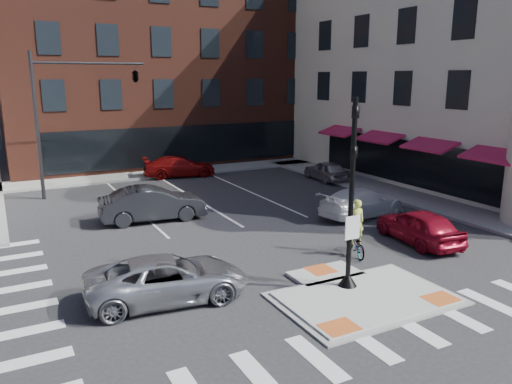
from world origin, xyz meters
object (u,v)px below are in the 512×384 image
white_pickup (362,202)px  bg_car_silver (326,171)px  bg_car_dark (153,204)px  bg_car_red (179,166)px  cyclist (355,236)px  silver_suv (168,279)px  red_sedan (419,226)px

white_pickup → bg_car_silver: (3.50, 7.89, -0.04)m
bg_car_dark → bg_car_red: (4.65, 9.59, -0.11)m
white_pickup → bg_car_red: 14.36m
bg_car_red → cyclist: size_ratio=2.20×
silver_suv → red_sedan: bearing=-81.1°
bg_car_dark → cyclist: (5.50, -8.20, -0.07)m
bg_car_silver → bg_car_red: (-8.15, 5.70, 0.05)m
bg_car_dark → cyclist: size_ratio=2.25×
bg_car_red → cyclist: bearing=-167.7°
silver_suv → bg_car_red: 19.45m
silver_suv → red_sedan: (10.81, 0.40, 0.02)m
red_sedan → white_pickup: (0.56, 4.27, -0.02)m
bg_car_silver → silver_suv: bearing=43.9°
silver_suv → bg_car_silver: bearing=-43.1°
bg_car_silver → bg_car_dark: bearing=20.6°
bg_car_dark → red_sedan: bearing=-127.7°
red_sedan → cyclist: (-3.24, 0.07, 0.03)m
red_sedan → bg_car_dark: bearing=-36.8°
red_sedan → bg_car_dark: 12.03m
bg_car_dark → bg_car_red: bearing=-20.2°
bg_car_silver → bg_car_red: bg_car_red is taller
bg_car_silver → bg_car_red: size_ratio=0.79×
bg_car_red → red_sedan: bearing=-157.5°
bg_car_silver → cyclist: 14.12m
white_pickup → bg_car_silver: white_pickup is taller
silver_suv → bg_car_dark: bearing=-6.7°
bg_car_silver → cyclist: bearing=62.6°
bg_car_red → cyclist: cyclist is taller
white_pickup → cyclist: cyclist is taller
bg_car_red → silver_suv: bearing=169.4°
silver_suv → white_pickup: bearing=-60.9°
white_pickup → bg_car_silver: bearing=-32.3°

